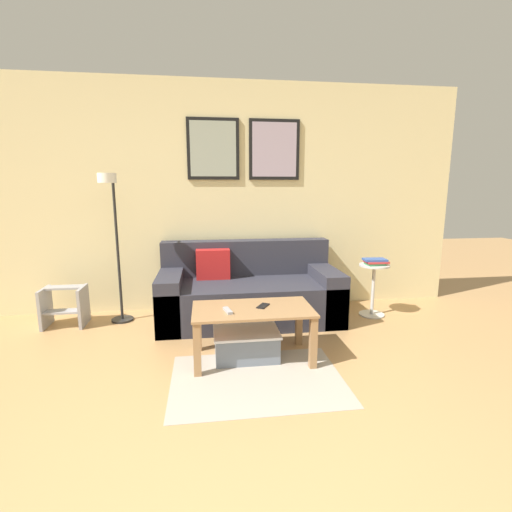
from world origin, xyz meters
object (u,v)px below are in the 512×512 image
Objects in this scene: floor_lamp at (113,227)px; cell_phone at (263,306)px; storage_bin at (246,343)px; step_stool at (64,305)px; book_stack at (375,262)px; remote_control at (228,311)px; couch at (248,293)px; side_table at (373,285)px; coffee_table at (253,318)px.

floor_lamp reaches higher than cell_phone.
step_stool reaches higher than storage_bin.
floor_lamp is at bearing 178.06° from book_stack.
step_stool is at bearing 177.56° from book_stack.
floor_lamp is at bearing 123.22° from remote_control.
book_stack is at bearing 62.87° from cell_phone.
remote_control is (-0.28, -1.03, 0.17)m from couch.
side_table is at bearing 63.18° from cell_phone.
book_stack is at bearing -76.28° from side_table.
floor_lamp is at bearing 143.13° from coffee_table.
step_stool is (-3.26, 0.14, -0.39)m from book_stack.
side_table reaches higher than coffee_table.
step_stool is at bearing 178.87° from couch.
book_stack is 1.69× the size of remote_control.
cell_phone reaches higher than coffee_table.
book_stack is at bearing 28.74° from storage_bin.
coffee_table is 6.95× the size of cell_phone.
step_stool is (-1.61, 1.06, -0.23)m from remote_control.
remote_control reaches higher than coffee_table.
couch is 1.37m from side_table.
couch reaches higher than remote_control.
side_table is 3.83× the size of remote_control.
side_table is 4.11× the size of cell_phone.
coffee_table is (-0.08, -0.96, 0.07)m from couch.
floor_lamp is at bearing -179.60° from couch.
coffee_table is at bearing -34.45° from storage_bin.
book_stack reaches higher than cell_phone.
floor_lamp is (-1.22, 0.92, 0.90)m from storage_bin.
storage_bin is 1.77m from floor_lamp.
remote_control is (-1.65, -0.92, -0.16)m from book_stack.
couch is 0.95m from storage_bin.
step_stool is (-0.54, 0.05, -0.80)m from floor_lamp.
book_stack is at bearing -4.23° from couch.
step_stool is (-3.26, 0.13, -0.13)m from side_table.
remote_control is at bearing -43.65° from floor_lamp.
coffee_table is 1.70m from book_stack.
book_stack reaches higher than storage_bin.
cell_phone is (-1.36, -0.83, -0.17)m from book_stack.
coffee_table is 1.69× the size of side_table.
remote_control is at bearing -150.55° from side_table.
couch reaches higher than side_table.
couch reaches higher than coffee_table.
book_stack is (0.00, -0.01, 0.27)m from side_table.
coffee_table is 1.72m from floor_lamp.
side_table is 1.90m from remote_control.
storage_bin is at bearing -28.68° from step_stool.
coffee_table is at bearing 4.60° from remote_control.
couch reaches higher than book_stack.
couch is at bearing 175.77° from book_stack.
floor_lamp is 3.82× the size of step_stool.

